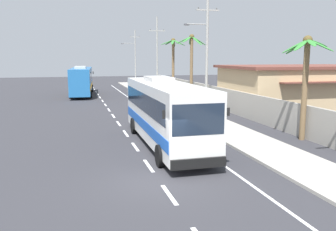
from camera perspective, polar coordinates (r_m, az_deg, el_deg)
name	(u,v)px	position (r m, az deg, el deg)	size (l,w,h in m)	color
ground_plane	(159,180)	(15.02, -1.47, -10.27)	(160.00, 160.00, 0.00)	#303035
sidewalk_kerb	(217,126)	(26.29, 7.86, -1.62)	(3.20, 90.00, 0.14)	#A8A399
lane_markings	(141,118)	(29.65, -4.36, -0.44)	(3.58, 71.81, 0.01)	white
boundary_wall	(240,104)	(31.30, 11.48, 1.85)	(0.24, 60.00, 2.09)	#9E998E
coach_bus_foreground	(164,110)	(20.47, -0.56, 0.83)	(2.99, 11.71, 3.85)	silver
coach_bus_far_lane	(82,80)	(48.42, -13.63, 5.52)	(3.58, 12.36, 3.84)	#2366A8
motorcycle_beside_bus	(169,110)	(29.85, 0.18, 0.89)	(0.56, 1.96, 1.55)	black
pedestrian_midwalk	(172,98)	(35.59, 0.61, 2.82)	(0.36, 0.36, 1.61)	#2D7A47
pedestrian_far_walk	(184,102)	(32.01, 2.60, 2.12)	(0.36, 0.36, 1.65)	beige
utility_pole_mid	(206,51)	(32.54, 6.11, 10.19)	(3.20, 0.24, 10.46)	#9E9E99
utility_pole_far	(157,54)	(50.62, -1.75, 9.81)	(2.32, 0.24, 10.47)	#9E9E99
utility_pole_distant	(135,55)	(69.15, -5.33, 9.56)	(3.67, 0.24, 9.97)	#9E9E99
palm_nearest	(191,57)	(40.64, 3.77, 9.31)	(3.45, 3.46, 7.52)	brown
palm_second	(173,57)	(47.95, 0.83, 9.30)	(3.37, 3.32, 7.45)	brown
palm_third	(306,68)	(22.94, 21.14, 7.07)	(3.07, 2.97, 6.28)	brown
roadside_building	(296,88)	(35.60, 19.78, 4.14)	(13.27, 9.06, 4.24)	tan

